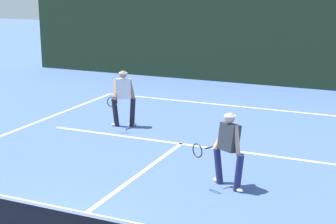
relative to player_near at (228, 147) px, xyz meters
name	(u,v)px	position (x,y,z in m)	size (l,w,h in m)	color
court_line_baseline_far	(233,106)	(-1.96, 6.84, -0.85)	(9.45, 0.10, 0.01)	white
court_line_service	(181,144)	(-1.96, 2.27, -0.85)	(7.71, 0.10, 0.01)	white
court_line_centre	(122,187)	(-1.96, -0.86, -0.85)	(0.10, 6.40, 0.01)	white
player_near	(228,147)	(0.00, 0.00, 0.00)	(1.06, 0.78, 1.57)	#1E234C
player_far	(123,96)	(-4.12, 3.18, 0.04)	(0.72, 0.94, 1.63)	black
tennis_ball	(222,140)	(-1.06, 2.91, -0.82)	(0.07, 0.07, 0.07)	#D1E033
back_fence_windscreen	(264,42)	(-1.96, 10.83, 0.87)	(21.56, 0.12, 3.46)	#20331D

